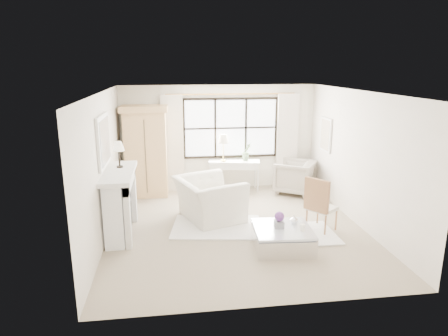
{
  "coord_description": "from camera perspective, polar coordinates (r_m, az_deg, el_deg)",
  "views": [
    {
      "loc": [
        -1.26,
        -7.4,
        3.19
      ],
      "look_at": [
        -0.22,
        0.2,
        1.2
      ],
      "focal_mm": 32.0,
      "sensor_mm": 36.0,
      "label": 1
    }
  ],
  "objects": [
    {
      "name": "floor",
      "position": [
        8.16,
        1.72,
        -8.47
      ],
      "size": [
        5.5,
        5.5,
        0.0
      ],
      "primitive_type": "plane",
      "color": "gray",
      "rests_on": "ground"
    },
    {
      "name": "ceiling",
      "position": [
        7.52,
        1.88,
        10.82
      ],
      "size": [
        5.5,
        5.5,
        0.0
      ],
      "primitive_type": "plane",
      "rotation": [
        3.14,
        0.0,
        0.0
      ],
      "color": "silver",
      "rests_on": "ground"
    },
    {
      "name": "wall_back",
      "position": [
        10.39,
        -0.72,
        4.36
      ],
      "size": [
        5.0,
        0.0,
        5.0
      ],
      "primitive_type": "plane",
      "rotation": [
        1.57,
        0.0,
        0.0
      ],
      "color": "white",
      "rests_on": "ground"
    },
    {
      "name": "wall_front",
      "position": [
        5.16,
        6.89,
        -6.45
      ],
      "size": [
        5.0,
        0.0,
        5.0
      ],
      "primitive_type": "plane",
      "rotation": [
        -1.57,
        0.0,
        0.0
      ],
      "color": "beige",
      "rests_on": "ground"
    },
    {
      "name": "wall_left",
      "position": [
        7.73,
        -16.81,
        0.15
      ],
      "size": [
        0.0,
        5.5,
        5.5
      ],
      "primitive_type": "plane",
      "rotation": [
        1.57,
        0.0,
        1.57
      ],
      "color": "beige",
      "rests_on": "ground"
    },
    {
      "name": "wall_right",
      "position": [
        8.5,
        18.66,
        1.29
      ],
      "size": [
        0.0,
        5.5,
        5.5
      ],
      "primitive_type": "plane",
      "rotation": [
        1.57,
        0.0,
        -1.57
      ],
      "color": "silver",
      "rests_on": "ground"
    },
    {
      "name": "window_pane",
      "position": [
        10.37,
        0.95,
        5.74
      ],
      "size": [
        2.4,
        0.02,
        1.5
      ],
      "primitive_type": "cube",
      "color": "white",
      "rests_on": "wall_back"
    },
    {
      "name": "window_frame",
      "position": [
        10.36,
        0.95,
        5.73
      ],
      "size": [
        2.5,
        0.04,
        1.5
      ],
      "primitive_type": null,
      "color": "black",
      "rests_on": "wall_back"
    },
    {
      "name": "curtain_rod",
      "position": [
        10.21,
        1.02,
        10.52
      ],
      "size": [
        3.3,
        0.04,
        0.04
      ],
      "primitive_type": "cylinder",
      "rotation": [
        0.0,
        1.57,
        0.0
      ],
      "color": "#B98440",
      "rests_on": "wall_back"
    },
    {
      "name": "curtain_left",
      "position": [
        10.24,
        -7.34,
        3.44
      ],
      "size": [
        0.55,
        0.1,
        2.47
      ],
      "primitive_type": "cube",
      "color": "silver",
      "rests_on": "ground"
    },
    {
      "name": "curtain_right",
      "position": [
        10.68,
        9.0,
        3.84
      ],
      "size": [
        0.55,
        0.1,
        2.47
      ],
      "primitive_type": "cube",
      "color": "silver",
      "rests_on": "ground"
    },
    {
      "name": "fireplace",
      "position": [
        7.89,
        -14.81,
        -4.73
      ],
      "size": [
        0.58,
        1.66,
        1.26
      ],
      "color": "silver",
      "rests_on": "ground"
    },
    {
      "name": "mirror_frame",
      "position": [
        7.62,
        -16.86,
        3.73
      ],
      "size": [
        0.05,
        1.15,
        0.95
      ],
      "primitive_type": "cube",
      "color": "white",
      "rests_on": "wall_left"
    },
    {
      "name": "mirror_glass",
      "position": [
        7.61,
        -16.63,
        3.74
      ],
      "size": [
        0.02,
        1.0,
        0.8
      ],
      "primitive_type": "cube",
      "color": "silver",
      "rests_on": "wall_left"
    },
    {
      "name": "art_frame",
      "position": [
        9.97,
        14.33,
        4.64
      ],
      "size": [
        0.04,
        0.62,
        0.82
      ],
      "primitive_type": "cube",
      "color": "silver",
      "rests_on": "wall_right"
    },
    {
      "name": "art_canvas",
      "position": [
        9.96,
        14.23,
        4.64
      ],
      "size": [
        0.01,
        0.52,
        0.72
      ],
      "primitive_type": "cube",
      "color": "#B8A88E",
      "rests_on": "wall_right"
    },
    {
      "name": "mantel_lamp",
      "position": [
        7.89,
        -14.84,
        2.85
      ],
      "size": [
        0.22,
        0.22,
        0.51
      ],
      "color": "black",
      "rests_on": "fireplace"
    },
    {
      "name": "armoire",
      "position": [
        9.98,
        -11.07,
        2.43
      ],
      "size": [
        1.14,
        0.74,
        2.24
      ],
      "rotation": [
        0.0,
        0.0,
        -0.03
      ],
      "color": "tan",
      "rests_on": "floor"
    },
    {
      "name": "console_table",
      "position": [
        10.34,
        1.47,
        -1.1
      ],
      "size": [
        1.36,
        0.7,
        0.8
      ],
      "rotation": [
        0.0,
        0.0,
        -0.2
      ],
      "color": "silver",
      "rests_on": "floor"
    },
    {
      "name": "console_lamp",
      "position": [
        10.07,
        -0.1,
        4.08
      ],
      "size": [
        0.28,
        0.28,
        0.69
      ],
      "color": "#AC8D3B",
      "rests_on": "console_table"
    },
    {
      "name": "orchid_plant",
      "position": [
        10.25,
        3.25,
        2.35
      ],
      "size": [
        0.29,
        0.25,
        0.45
      ],
      "primitive_type": "imported",
      "rotation": [
        0.0,
        0.0,
        0.24
      ],
      "color": "#617C53",
      "rests_on": "console_table"
    },
    {
      "name": "side_table",
      "position": [
        9.07,
        1.03,
        -3.82
      ],
      "size": [
        0.4,
        0.4,
        0.51
      ],
      "color": "white",
      "rests_on": "floor"
    },
    {
      "name": "rug_left",
      "position": [
        8.14,
        -1.03,
        -8.4
      ],
      "size": [
        1.94,
        1.5,
        0.03
      ],
      "primitive_type": "cube",
      "rotation": [
        0.0,
        0.0,
        -0.15
      ],
      "color": "white",
      "rests_on": "floor"
    },
    {
      "name": "rug_right",
      "position": [
        7.93,
        10.29,
        -9.3
      ],
      "size": [
        1.5,
        1.13,
        0.03
      ],
      "primitive_type": "cube",
      "rotation": [
        0.0,
        0.0,
        -0.0
      ],
      "color": "white",
      "rests_on": "floor"
    },
    {
      "name": "club_armchair",
      "position": [
        8.43,
        -2.14,
        -4.48
      ],
      "size": [
        1.58,
        1.68,
        0.88
      ],
      "primitive_type": "imported",
      "rotation": [
        0.0,
        0.0,
        1.92
      ],
      "color": "white",
      "rests_on": "floor"
    },
    {
      "name": "wingback_chair",
      "position": [
        10.31,
        10.06,
        -1.25
      ],
      "size": [
        1.26,
        1.25,
        0.84
      ],
      "primitive_type": "imported",
      "rotation": [
        0.0,
        0.0,
        -2.15
      ],
      "color": "#A59A8B",
      "rests_on": "floor"
    },
    {
      "name": "french_chair",
      "position": [
        8.13,
        13.67,
        -6.62
      ],
      "size": [
        0.68,
        0.68,
        1.08
      ],
      "rotation": [
        0.0,
        0.0,
        2.22
      ],
      "color": "#A67145",
      "rests_on": "floor"
    },
    {
      "name": "coffee_table",
      "position": [
        7.32,
        8.34,
        -9.88
      ],
      "size": [
        1.07,
        1.07,
        0.38
      ],
      "rotation": [
        0.0,
        0.0,
        -0.07
      ],
      "color": "silver",
      "rests_on": "floor"
    },
    {
      "name": "planter_box",
      "position": [
        7.22,
        7.88,
        -7.96
      ],
      "size": [
        0.18,
        0.18,
        0.12
      ],
      "primitive_type": "cube",
      "rotation": [
        0.0,
        0.0,
        -0.11
      ],
      "color": "gray",
      "rests_on": "coffee_table"
    },
    {
      "name": "planter_flowers",
      "position": [
        7.16,
        7.93,
        -6.86
      ],
      "size": [
        0.17,
        0.17,
        0.17
      ],
      "primitive_type": "sphere",
      "color": "#63317C",
      "rests_on": "planter_box"
    },
    {
      "name": "pillar_candle",
      "position": [
        7.15,
        11.12,
        -8.36
      ],
      "size": [
        0.08,
        0.08,
        0.12
      ],
      "primitive_type": "cylinder",
      "color": "white",
      "rests_on": "coffee_table"
    },
    {
      "name": "coffee_vase",
      "position": [
        7.43,
        9.94,
        -7.25
      ],
      "size": [
        0.16,
        0.16,
        0.16
      ],
      "primitive_type": "imported",
      "rotation": [
        0.0,
        0.0,
        0.07
      ],
      "color": "white",
      "rests_on": "coffee_table"
    }
  ]
}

